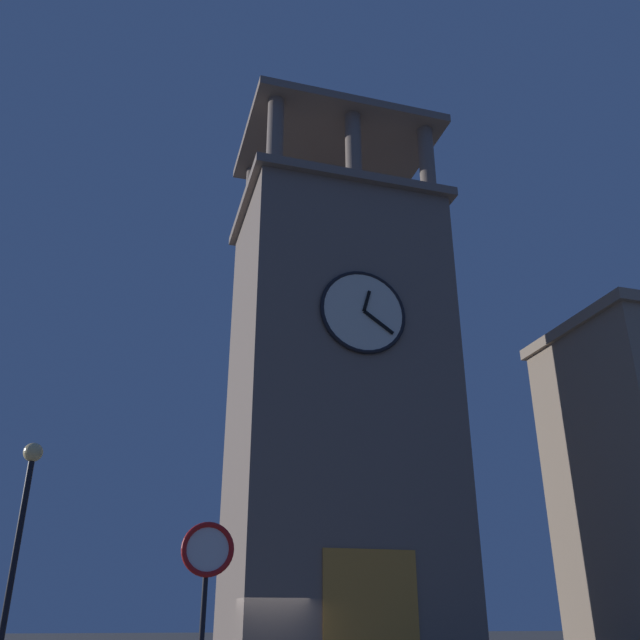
{
  "coord_description": "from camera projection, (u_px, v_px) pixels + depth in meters",
  "views": [
    {
      "loc": [
        4.74,
        22.07,
        1.87
      ],
      "look_at": [
        -2.5,
        -3.06,
        13.47
      ],
      "focal_mm": 38.06,
      "sensor_mm": 36.0,
      "label": 1
    }
  ],
  "objects": [
    {
      "name": "street_lamp",
      "position": [
        21.0,
        521.0,
        15.1
      ],
      "size": [
        0.44,
        0.44,
        5.66
      ],
      "color": "black",
      "rests_on": "ground_plane"
    },
    {
      "name": "no_horn_sign",
      "position": [
        206.0,
        571.0,
        9.83
      ],
      "size": [
        0.78,
        0.14,
        3.21
      ],
      "color": "black",
      "rests_on": "ground_plane"
    },
    {
      "name": "clocktower",
      "position": [
        339.0,
        403.0,
        27.33
      ],
      "size": [
        8.76,
        6.9,
        25.48
      ],
      "color": "#75665B",
      "rests_on": "ground_plane"
    }
  ]
}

